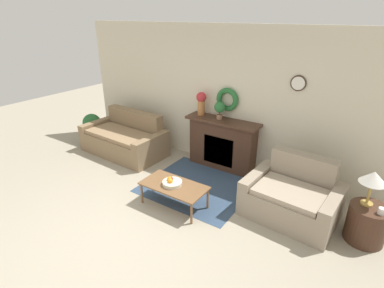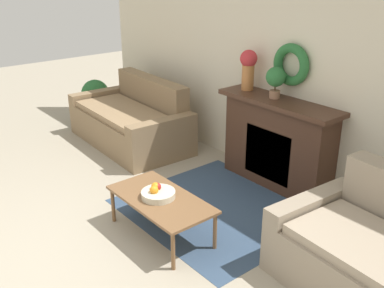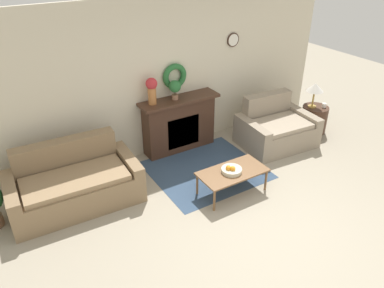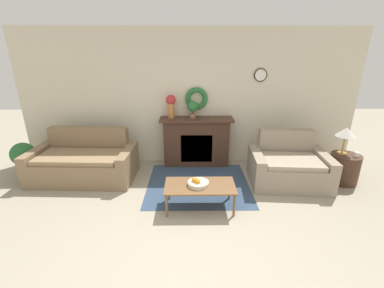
{
  "view_description": "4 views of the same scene",
  "coord_description": "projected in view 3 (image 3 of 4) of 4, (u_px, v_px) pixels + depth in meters",
  "views": [
    {
      "loc": [
        2.63,
        -2.22,
        2.86
      ],
      "look_at": [
        0.03,
        1.68,
        0.8
      ],
      "focal_mm": 28.0,
      "sensor_mm": 36.0,
      "label": 1
    },
    {
      "loc": [
        3.1,
        -1.07,
        2.39
      ],
      "look_at": [
        0.02,
        1.46,
        0.75
      ],
      "focal_mm": 42.0,
      "sensor_mm": 36.0,
      "label": 2
    },
    {
      "loc": [
        -2.82,
        -2.71,
        3.52
      ],
      "look_at": [
        -0.24,
        1.5,
        0.72
      ],
      "focal_mm": 35.0,
      "sensor_mm": 36.0,
      "label": 3
    },
    {
      "loc": [
        0.0,
        -2.39,
        2.26
      ],
      "look_at": [
        0.04,
        1.51,
        0.84
      ],
      "focal_mm": 24.0,
      "sensor_mm": 36.0,
      "label": 4
    }
  ],
  "objects": [
    {
      "name": "fruit_bowl",
      "position": [
        231.0,
        170.0,
        5.6
      ],
      "size": [
        0.31,
        0.31,
        0.12
      ],
      "color": "beige",
      "rests_on": "coffee_table"
    },
    {
      "name": "potted_plant_on_mantel",
      "position": [
        175.0,
        87.0,
        6.36
      ],
      "size": [
        0.21,
        0.21,
        0.34
      ],
      "color": "#8E664C",
      "rests_on": "fireplace"
    },
    {
      "name": "fireplace",
      "position": [
        179.0,
        124.0,
        6.76
      ],
      "size": [
        1.46,
        0.41,
        1.01
      ],
      "color": "#42281C",
      "rests_on": "ground_plane"
    },
    {
      "name": "couch_left",
      "position": [
        74.0,
        184.0,
        5.48
      ],
      "size": [
        1.88,
        1.04,
        0.88
      ],
      "rotation": [
        0.0,
        0.0,
        -0.04
      ],
      "color": "#846B4C",
      "rests_on": "ground_plane"
    },
    {
      "name": "floor_rug",
      "position": [
        206.0,
        170.0,
        6.36
      ],
      "size": [
        1.8,
        1.64,
        0.01
      ],
      "color": "#334760",
      "rests_on": "ground_plane"
    },
    {
      "name": "side_table_by_loveseat",
      "position": [
        314.0,
        119.0,
        7.48
      ],
      "size": [
        0.5,
        0.5,
        0.53
      ],
      "color": "#42281C",
      "rests_on": "ground_plane"
    },
    {
      "name": "table_lamp",
      "position": [
        315.0,
        88.0,
        7.16
      ],
      "size": [
        0.33,
        0.33,
        0.49
      ],
      "color": "#B28E42",
      "rests_on": "side_table_by_loveseat"
    },
    {
      "name": "vase_on_mantel_left",
      "position": [
        152.0,
        89.0,
        6.16
      ],
      "size": [
        0.2,
        0.2,
        0.46
      ],
      "color": "#AD6B38",
      "rests_on": "fireplace"
    },
    {
      "name": "ground_plane",
      "position": [
        266.0,
        233.0,
        5.03
      ],
      "size": [
        16.0,
        16.0,
        0.0
      ],
      "primitive_type": "plane",
      "color": "#9E937F"
    },
    {
      "name": "loveseat_right",
      "position": [
        276.0,
        129.0,
        7.01
      ],
      "size": [
        1.39,
        1.06,
        0.9
      ],
      "rotation": [
        0.0,
        0.0,
        -0.08
      ],
      "color": "gray",
      "rests_on": "ground_plane"
    },
    {
      "name": "coffee_table",
      "position": [
        232.0,
        173.0,
        5.65
      ],
      "size": [
        1.05,
        0.54,
        0.38
      ],
      "color": "brown",
      "rests_on": "ground_plane"
    },
    {
      "name": "wall_back",
      "position": [
        165.0,
        77.0,
        6.43
      ],
      "size": [
        6.8,
        0.16,
        2.7
      ],
      "color": "beige",
      "rests_on": "ground_plane"
    },
    {
      "name": "mug",
      "position": [
        324.0,
        105.0,
        7.31
      ],
      "size": [
        0.08,
        0.08,
        0.08
      ],
      "color": "silver",
      "rests_on": "side_table_by_loveseat"
    }
  ]
}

